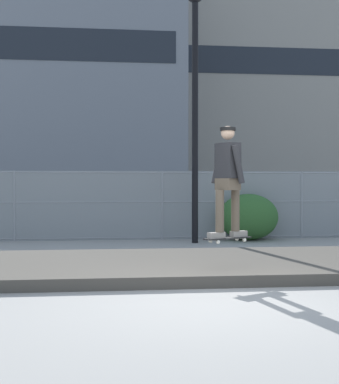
{
  "coord_description": "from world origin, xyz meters",
  "views": [
    {
      "loc": [
        -1.37,
        -6.59,
        1.52
      ],
      "look_at": [
        -0.11,
        4.85,
        1.33
      ],
      "focal_mm": 49.78,
      "sensor_mm": 36.0,
      "label": 1
    }
  ],
  "objects_px": {
    "skater": "(228,175)",
    "shrub_center": "(248,217)",
    "parked_car_mid": "(218,205)",
    "street_lamp": "(195,84)",
    "skateboard": "(228,238)",
    "parked_car_near": "(47,205)"
  },
  "relations": [
    {
      "from": "street_lamp",
      "to": "shrub_center",
      "type": "xyz_separation_m",
      "value": [
        1.53,
        0.52,
        -3.42
      ]
    },
    {
      "from": "street_lamp",
      "to": "parked_car_near",
      "type": "bearing_deg",
      "value": 140.96
    },
    {
      "from": "skater",
      "to": "parked_car_mid",
      "type": "xyz_separation_m",
      "value": [
        1.61,
        8.7,
        -0.82
      ]
    },
    {
      "from": "street_lamp",
      "to": "parked_car_mid",
      "type": "xyz_separation_m",
      "value": [
        1.26,
        3.33,
        -3.21
      ]
    },
    {
      "from": "skateboard",
      "to": "parked_car_near",
      "type": "bearing_deg",
      "value": 113.35
    },
    {
      "from": "skater",
      "to": "shrub_center",
      "type": "distance_m",
      "value": 6.27
    },
    {
      "from": "skater",
      "to": "parked_car_near",
      "type": "bearing_deg",
      "value": 113.35
    },
    {
      "from": "street_lamp",
      "to": "parked_car_near",
      "type": "xyz_separation_m",
      "value": [
        -4.1,
        3.33,
        -3.21
      ]
    },
    {
      "from": "street_lamp",
      "to": "skateboard",
      "type": "bearing_deg",
      "value": -93.69
    },
    {
      "from": "skater",
      "to": "parked_car_near",
      "type": "xyz_separation_m",
      "value": [
        -3.76,
        8.7,
        -0.82
      ]
    },
    {
      "from": "skater",
      "to": "street_lamp",
      "type": "bearing_deg",
      "value": 86.31
    },
    {
      "from": "parked_car_near",
      "to": "parked_car_mid",
      "type": "relative_size",
      "value": 1.01
    },
    {
      "from": "skateboard",
      "to": "skater",
      "type": "height_order",
      "value": "skater"
    },
    {
      "from": "street_lamp",
      "to": "shrub_center",
      "type": "relative_size",
      "value": 4.03
    },
    {
      "from": "skateboard",
      "to": "skater",
      "type": "xyz_separation_m",
      "value": [
        0.0,
        0.0,
        0.98
      ]
    },
    {
      "from": "skater",
      "to": "parked_car_mid",
      "type": "bearing_deg",
      "value": 79.53
    },
    {
      "from": "street_lamp",
      "to": "parked_car_near",
      "type": "distance_m",
      "value": 6.18
    },
    {
      "from": "skater",
      "to": "parked_car_mid",
      "type": "height_order",
      "value": "skater"
    },
    {
      "from": "parked_car_near",
      "to": "shrub_center",
      "type": "distance_m",
      "value": 6.29
    },
    {
      "from": "skateboard",
      "to": "parked_car_near",
      "type": "distance_m",
      "value": 9.48
    },
    {
      "from": "skateboard",
      "to": "street_lamp",
      "type": "distance_m",
      "value": 6.35
    },
    {
      "from": "shrub_center",
      "to": "parked_car_near",
      "type": "bearing_deg",
      "value": 153.54
    }
  ]
}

